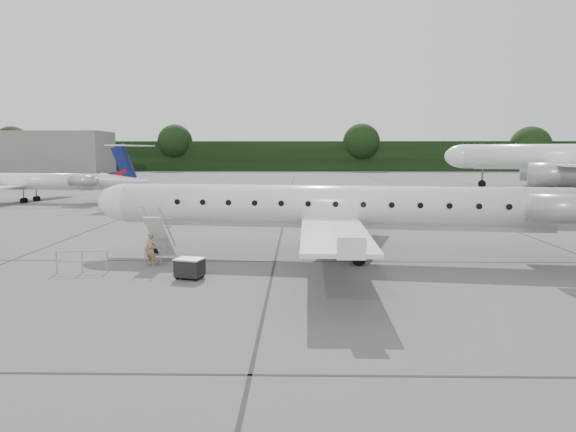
# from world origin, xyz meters

# --- Properties ---
(ground) EXTENTS (320.00, 320.00, 0.00)m
(ground) POSITION_xyz_m (0.00, 0.00, 0.00)
(ground) COLOR #5C5C5A
(ground) RESTS_ON ground
(treeline) EXTENTS (260.00, 4.00, 8.00)m
(treeline) POSITION_xyz_m (0.00, 130.00, 4.00)
(treeline) COLOR black
(treeline) RESTS_ON ground
(terminal_building) EXTENTS (40.00, 14.00, 10.00)m
(terminal_building) POSITION_xyz_m (-70.00, 110.00, 5.00)
(terminal_building) COLOR slate
(terminal_building) RESTS_ON ground
(main_regional_jet) EXTENTS (31.73, 24.77, 7.47)m
(main_regional_jet) POSITION_xyz_m (-2.13, 5.59, 3.73)
(main_regional_jet) COLOR silver
(main_regional_jet) RESTS_ON ground
(airstair) EXTENTS (1.13, 2.18, 2.34)m
(airstair) POSITION_xyz_m (-11.11, 4.68, 1.17)
(airstair) COLOR silver
(airstair) RESTS_ON ground
(passenger) EXTENTS (0.69, 0.61, 1.60)m
(passenger) POSITION_xyz_m (-11.27, 3.50, 0.80)
(passenger) COLOR #906E4E
(passenger) RESTS_ON ground
(safety_railing) EXTENTS (2.18, 0.46, 1.00)m
(safety_railing) POSITION_xyz_m (-14.00, 2.01, 0.50)
(safety_railing) COLOR #9A9CA2
(safety_railing) RESTS_ON ground
(baggage_cart) EXTENTS (1.30, 1.16, 0.95)m
(baggage_cart) POSITION_xyz_m (-8.91, 0.93, 0.47)
(baggage_cart) COLOR black
(baggage_cart) RESTS_ON ground
(bg_narrowbody) EXTENTS (41.72, 35.15, 12.81)m
(bg_narrowbody) POSITION_xyz_m (33.77, 58.09, 6.41)
(bg_narrowbody) COLOR silver
(bg_narrowbody) RESTS_ON ground
(bg_regional_left) EXTENTS (25.75, 20.17, 6.18)m
(bg_regional_left) POSITION_xyz_m (-33.96, 36.90, 3.09)
(bg_regional_left) COLOR silver
(bg_regional_left) RESTS_ON ground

